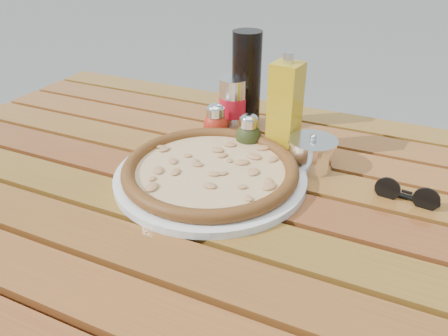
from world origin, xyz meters
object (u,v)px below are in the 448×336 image
at_px(sunglasses, 407,195).
at_px(dark_bottle, 246,80).
at_px(table, 220,220).
at_px(olive_oil_cruet, 285,109).
at_px(pepper_shaker, 216,122).
at_px(parmesan_tin, 312,153).
at_px(plate, 210,176).
at_px(oregano_shaker, 249,133).
at_px(pizza, 210,169).
at_px(soda_can, 233,104).

bearing_deg(sunglasses, dark_bottle, 160.62).
xyz_separation_m(dark_bottle, sunglasses, (0.38, -0.19, -0.09)).
xyz_separation_m(table, olive_oil_cruet, (0.06, 0.18, 0.17)).
height_order(table, pepper_shaker, pepper_shaker).
bearing_deg(olive_oil_cruet, sunglasses, -20.00).
bearing_deg(sunglasses, parmesan_tin, 170.28).
bearing_deg(sunglasses, olive_oil_cruet, 166.83).
relative_size(plate, oregano_shaker, 4.39).
bearing_deg(dark_bottle, sunglasses, -26.21).
relative_size(table, dark_bottle, 6.36).
bearing_deg(pizza, olive_oil_cruet, 62.64).
relative_size(soda_can, parmesan_tin, 1.02).
bearing_deg(plate, parmesan_tin, 39.05).
distance_m(oregano_shaker, parmesan_tin, 0.14).
height_order(soda_can, sunglasses, soda_can).
relative_size(soda_can, sunglasses, 1.08).
height_order(oregano_shaker, parmesan_tin, oregano_shaker).
bearing_deg(sunglasses, table, -156.93).
bearing_deg(olive_oil_cruet, soda_can, 154.43).
xyz_separation_m(table, soda_can, (-0.08, 0.25, 0.13)).
relative_size(plate, olive_oil_cruet, 1.71).
xyz_separation_m(oregano_shaker, dark_bottle, (-0.05, 0.11, 0.07)).
relative_size(pizza, oregano_shaker, 5.08).
xyz_separation_m(table, parmesan_tin, (0.13, 0.15, 0.11)).
relative_size(pizza, sunglasses, 3.75).
height_order(table, olive_oil_cruet, olive_oil_cruet).
distance_m(pepper_shaker, olive_oil_cruet, 0.17).
xyz_separation_m(soda_can, parmesan_tin, (0.21, -0.11, -0.03)).
height_order(olive_oil_cruet, sunglasses, olive_oil_cruet).
xyz_separation_m(table, oregano_shaker, (-0.01, 0.16, 0.11)).
xyz_separation_m(table, sunglasses, (0.31, 0.09, 0.09)).
height_order(table, parmesan_tin, parmesan_tin).
bearing_deg(parmesan_tin, sunglasses, -16.56).
bearing_deg(soda_can, plate, -76.55).
xyz_separation_m(pepper_shaker, parmesan_tin, (0.23, -0.04, -0.01)).
bearing_deg(table, pepper_shaker, 117.61).
xyz_separation_m(olive_oil_cruet, sunglasses, (0.25, -0.09, -0.08)).
bearing_deg(table, soda_can, 108.22).
height_order(oregano_shaker, dark_bottle, dark_bottle).
distance_m(pizza, soda_can, 0.24).
bearing_deg(oregano_shaker, olive_oil_cruet, 17.61).
height_order(pizza, dark_bottle, dark_bottle).
distance_m(pizza, oregano_shaker, 0.15).
height_order(table, oregano_shaker, oregano_shaker).
distance_m(pepper_shaker, oregano_shaker, 0.09).
xyz_separation_m(pizza, soda_can, (-0.06, 0.23, 0.04)).
height_order(dark_bottle, parmesan_tin, dark_bottle).
bearing_deg(pepper_shaker, soda_can, 79.06).
relative_size(dark_bottle, olive_oil_cruet, 1.05).
distance_m(pepper_shaker, dark_bottle, 0.12).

